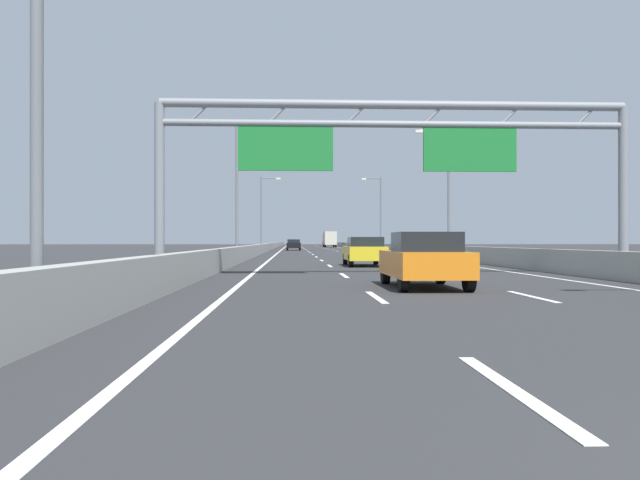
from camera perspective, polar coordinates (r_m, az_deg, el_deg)
ground_plane at (r=101.97m, az=-0.40°, el=-0.79°), size 260.00×260.00×0.00m
lane_dash_left_0 at (r=5.86m, az=16.94°, el=-12.73°), size 0.16×3.00×0.01m
lane_dash_left_1 at (r=14.58m, az=5.05°, el=-5.12°), size 0.16×3.00×0.01m
lane_dash_left_2 at (r=23.51m, az=2.17°, el=-3.20°), size 0.16×3.00×0.01m
lane_dash_left_3 at (r=32.48m, az=0.88°, el=-2.33°), size 0.16×3.00×0.01m
lane_dash_left_4 at (r=41.46m, az=0.15°, el=-1.84°), size 0.16×3.00×0.01m
lane_dash_left_5 at (r=50.45m, az=-0.32°, el=-1.52°), size 0.16×3.00×0.01m
lane_dash_left_6 at (r=59.44m, az=-0.65°, el=-1.30°), size 0.16×3.00×0.01m
lane_dash_left_7 at (r=68.43m, az=-0.89°, el=-1.14°), size 0.16×3.00×0.01m
lane_dash_left_8 at (r=77.43m, az=-1.08°, el=-1.02°), size 0.16×3.00×0.01m
lane_dash_left_9 at (r=86.43m, az=-1.22°, el=-0.92°), size 0.16×3.00×0.01m
lane_dash_left_10 at (r=95.42m, az=-1.34°, el=-0.84°), size 0.16×3.00×0.01m
lane_dash_left_11 at (r=104.42m, az=-1.44°, el=-0.77°), size 0.16×3.00×0.01m
lane_dash_left_12 at (r=113.42m, az=-1.52°, el=-0.71°), size 0.16×3.00×0.01m
lane_dash_left_13 at (r=122.42m, az=-1.59°, el=-0.67°), size 0.16×3.00×0.01m
lane_dash_left_14 at (r=131.42m, az=-1.66°, el=-0.62°), size 0.16×3.00×0.01m
lane_dash_left_15 at (r=140.42m, az=-1.71°, el=-0.59°), size 0.16×3.00×0.01m
lane_dash_left_16 at (r=149.41m, az=-1.76°, el=-0.56°), size 0.16×3.00×0.01m
lane_dash_left_17 at (r=158.41m, az=-1.80°, el=-0.53°), size 0.16×3.00×0.01m
lane_dash_right_1 at (r=15.47m, az=18.44°, el=-4.83°), size 0.16×3.00×0.01m
lane_dash_right_2 at (r=24.07m, az=10.75°, el=-3.13°), size 0.16×3.00×0.01m
lane_dash_right_3 at (r=32.89m, az=7.16°, el=-2.30°), size 0.16×3.00×0.01m
lane_dash_right_4 at (r=41.78m, az=5.09°, el=-1.83°), size 0.16×3.00×0.01m
lane_dash_right_5 at (r=50.71m, az=3.75°, el=-1.52°), size 0.16×3.00×0.01m
lane_dash_right_6 at (r=59.66m, az=2.81°, el=-1.30°), size 0.16×3.00×0.01m
lane_dash_right_7 at (r=68.63m, az=2.12°, el=-1.14°), size 0.16×3.00×0.01m
lane_dash_right_8 at (r=77.60m, az=1.58°, el=-1.01°), size 0.16×3.00×0.01m
lane_dash_right_9 at (r=86.58m, az=1.16°, el=-0.91°), size 0.16×3.00×0.01m
lane_dash_right_10 at (r=95.56m, az=0.82°, el=-0.83°), size 0.16×3.00×0.01m
lane_dash_right_11 at (r=104.55m, az=0.53°, el=-0.77°), size 0.16×3.00×0.01m
lane_dash_right_12 at (r=113.54m, az=0.29°, el=-0.71°), size 0.16×3.00×0.01m
lane_dash_right_13 at (r=122.53m, az=0.09°, el=-0.67°), size 0.16×3.00×0.01m
lane_dash_right_14 at (r=131.52m, az=-0.09°, el=-0.62°), size 0.16×3.00×0.01m
lane_dash_right_15 at (r=140.51m, az=-0.24°, el=-0.59°), size 0.16×3.00×0.01m
lane_dash_right_16 at (r=149.50m, az=-0.38°, el=-0.56°), size 0.16×3.00×0.01m
lane_dash_right_17 at (r=158.50m, az=-0.50°, el=-0.53°), size 0.16×3.00×0.01m
edge_line_left at (r=89.92m, az=-3.47°, el=-0.88°), size 0.16×176.00×0.01m
edge_line_right at (r=90.35m, az=3.20°, el=-0.88°), size 0.16×176.00×0.01m
barrier_left at (r=111.95m, az=-4.12°, el=-0.48°), size 0.45×220.00×0.95m
barrier_right at (r=112.40m, az=2.93°, el=-0.48°), size 0.45×220.00×0.95m
sign_gantry at (r=23.31m, az=6.42°, el=8.70°), size 17.20×0.36×6.36m
streetlamp_left_mid at (r=46.17m, az=-7.18°, el=5.04°), size 2.58×0.28×9.50m
streetlamp_right_mid at (r=47.35m, az=11.21°, el=4.91°), size 2.58×0.28×9.50m
streetlamp_left_far at (r=81.75m, az=-5.13°, el=2.81°), size 2.58×0.28×9.50m
streetlamp_right_far at (r=82.43m, az=5.31°, el=2.79°), size 2.58×0.28×9.50m
orange_car at (r=17.68m, az=9.32°, el=-1.77°), size 1.89×4.20×1.52m
black_car at (r=85.35m, az=-2.38°, el=-0.42°), size 1.89×4.62×1.46m
yellow_car at (r=32.46m, az=3.99°, el=-1.01°), size 1.87×4.45×1.48m
white_car at (r=126.88m, az=-2.55°, el=-0.29°), size 1.87×4.23×1.57m
box_truck at (r=128.26m, az=0.88°, el=0.12°), size 2.36×8.62×3.13m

